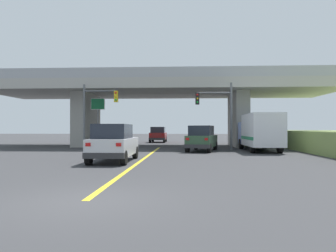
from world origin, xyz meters
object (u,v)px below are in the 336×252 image
object	(u,v)px
suv_lead	(114,143)
suv_crossing	(202,138)
sedan_oncoming	(158,135)
traffic_signal_nearside	(219,108)
traffic_signal_farside	(96,108)
box_truck	(260,132)
highway_sign	(98,111)

from	to	relation	value
suv_lead	suv_crossing	size ratio (longest dim) A/B	0.96
sedan_oncoming	traffic_signal_nearside	xyz separation A→B (m)	(6.32, -15.87, 2.44)
traffic_signal_farside	traffic_signal_nearside	bearing A→B (deg)	-3.66
suv_lead	traffic_signal_farside	size ratio (longest dim) A/B	0.85
suv_crossing	box_truck	bearing A→B (deg)	16.10
suv_lead	box_truck	distance (m)	13.07
suv_lead	box_truck	bearing A→B (deg)	41.82
suv_lead	box_truck	size ratio (longest dim) A/B	0.68
box_truck	traffic_signal_nearside	bearing A→B (deg)	168.09
sedan_oncoming	traffic_signal_nearside	distance (m)	17.26
traffic_signal_nearside	highway_sign	size ratio (longest dim) A/B	1.15
suv_crossing	traffic_signal_farside	world-z (taller)	traffic_signal_farside
suv_lead	traffic_signal_nearside	bearing A→B (deg)	54.82
suv_crossing	traffic_signal_farside	size ratio (longest dim) A/B	0.88
suv_crossing	box_truck	size ratio (longest dim) A/B	0.71
box_truck	traffic_signal_farside	xyz separation A→B (m)	(-13.56, 1.33, 2.03)
traffic_signal_nearside	highway_sign	world-z (taller)	traffic_signal_nearside
traffic_signal_farside	box_truck	bearing A→B (deg)	-5.59
sedan_oncoming	highway_sign	size ratio (longest dim) A/B	0.95
suv_crossing	highway_sign	bearing A→B (deg)	166.32
suv_lead	box_truck	world-z (taller)	box_truck
suv_lead	suv_crossing	xyz separation A→B (m)	(5.16, 8.44, -0.00)
suv_crossing	traffic_signal_farside	distance (m)	9.48
sedan_oncoming	highway_sign	bearing A→B (deg)	-111.64
traffic_signal_farside	highway_sign	size ratio (longest dim) A/B	1.15
box_truck	traffic_signal_nearside	xyz separation A→B (m)	(-3.13, 0.66, 1.90)
sedan_oncoming	traffic_signal_farside	size ratio (longest dim) A/B	0.83
highway_sign	suv_lead	bearing A→B (deg)	-71.24
sedan_oncoming	suv_crossing	bearing A→B (deg)	-73.81
suv_lead	traffic_signal_nearside	xyz separation A→B (m)	(6.61, 9.37, 2.44)
traffic_signal_farside	highway_sign	bearing A→B (deg)	101.86
suv_crossing	traffic_signal_farside	bearing A→B (deg)	-177.45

